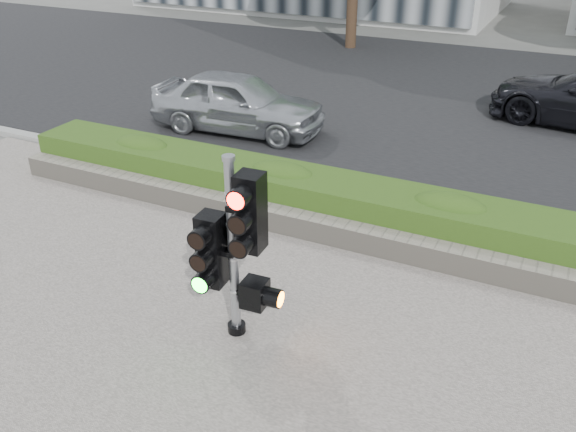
{
  "coord_description": "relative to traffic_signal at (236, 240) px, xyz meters",
  "views": [
    {
      "loc": [
        2.81,
        -5.51,
        4.62
      ],
      "look_at": [
        -0.15,
        0.6,
        1.05
      ],
      "focal_mm": 38.0,
      "sensor_mm": 36.0,
      "label": 1
    }
  ],
  "objects": [
    {
      "name": "ground",
      "position": [
        0.22,
        0.54,
        -1.27
      ],
      "size": [
        120.0,
        120.0,
        0.0
      ],
      "primitive_type": "plane",
      "color": "#51514C",
      "rests_on": "ground"
    },
    {
      "name": "road",
      "position": [
        0.22,
        10.54,
        -1.26
      ],
      "size": [
        60.0,
        13.0,
        0.02
      ],
      "primitive_type": "cube",
      "color": "black",
      "rests_on": "ground"
    },
    {
      "name": "curb",
      "position": [
        0.22,
        3.69,
        -1.21
      ],
      "size": [
        60.0,
        0.25,
        0.12
      ],
      "primitive_type": "cube",
      "color": "gray",
      "rests_on": "ground"
    },
    {
      "name": "stone_wall",
      "position": [
        0.22,
        2.44,
        -1.07
      ],
      "size": [
        12.0,
        0.32,
        0.34
      ],
      "primitive_type": "cube",
      "color": "gray",
      "rests_on": "sidewalk"
    },
    {
      "name": "hedge",
      "position": [
        0.22,
        3.09,
        -0.9
      ],
      "size": [
        12.0,
        1.0,
        0.68
      ],
      "primitive_type": "cube",
      "color": "#4F7B25",
      "rests_on": "sidewalk"
    },
    {
      "name": "traffic_signal",
      "position": [
        0.0,
        0.0,
        0.0
      ],
      "size": [
        0.79,
        0.59,
        2.25
      ],
      "rotation": [
        0.0,
        0.0,
        0.06
      ],
      "color": "black",
      "rests_on": "sidewalk"
    },
    {
      "name": "car_silver",
      "position": [
        -3.53,
        6.09,
        -0.6
      ],
      "size": [
        3.89,
        1.78,
        1.29
      ],
      "primitive_type": "imported",
      "rotation": [
        0.0,
        0.0,
        1.64
      ],
      "color": "#B6B9BE",
      "rests_on": "road"
    }
  ]
}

